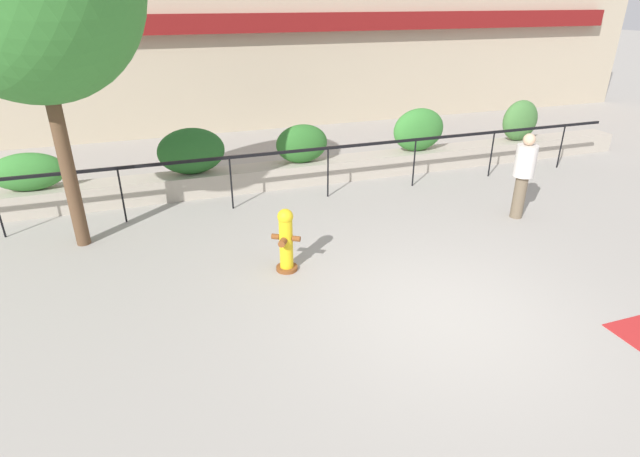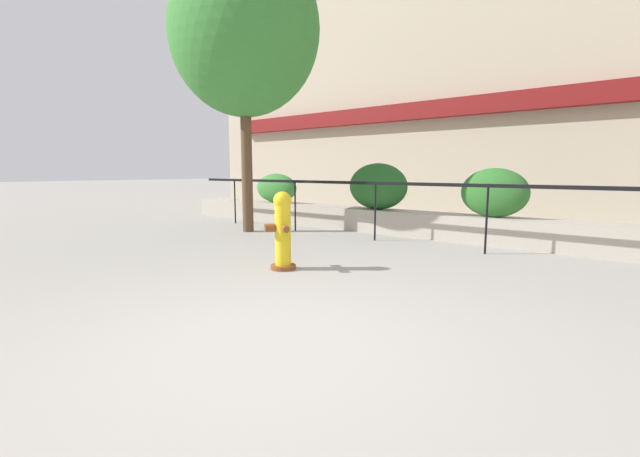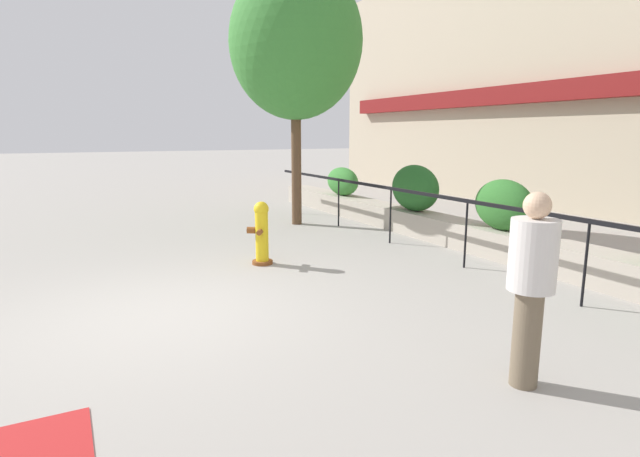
% 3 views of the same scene
% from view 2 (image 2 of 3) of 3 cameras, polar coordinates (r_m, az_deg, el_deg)
% --- Properties ---
extents(ground_plane, '(120.00, 120.00, 0.00)m').
position_cam_2_polar(ground_plane, '(3.47, -7.50, -15.42)').
color(ground_plane, '#9E9991').
extents(building_facade, '(30.00, 1.36, 8.00)m').
position_cam_2_polar(building_facade, '(14.56, 31.50, 17.01)').
color(building_facade, tan).
rests_on(building_facade, ground).
extents(planter_wall_low, '(18.00, 0.70, 0.50)m').
position_cam_2_polar(planter_wall_low, '(8.55, 23.61, -0.39)').
color(planter_wall_low, '#ADA393').
rests_on(planter_wall_low, ground).
extents(fence_railing_segment, '(15.00, 0.05, 1.15)m').
position_cam_2_polar(fence_railing_segment, '(7.44, 21.49, 4.55)').
color(fence_railing_segment, black).
rests_on(fence_railing_segment, ground).
extents(hedge_bush_0, '(1.41, 0.58, 0.78)m').
position_cam_2_polar(hedge_bush_0, '(11.71, -5.87, 5.38)').
color(hedge_bush_0, '#387F33').
rests_on(hedge_bush_0, planter_wall_low).
extents(hedge_bush_1, '(1.46, 0.65, 1.03)m').
position_cam_2_polar(hedge_bush_1, '(9.65, 7.68, 5.59)').
color(hedge_bush_1, '#235B23').
rests_on(hedge_bush_1, planter_wall_low).
extents(hedge_bush_2, '(1.24, 0.60, 0.91)m').
position_cam_2_polar(hedge_bush_2, '(8.56, 22.21, 4.44)').
color(hedge_bush_2, '#2D6B28').
rests_on(hedge_bush_2, planter_wall_low).
extents(fire_hydrant, '(0.49, 0.49, 1.08)m').
position_cam_2_polar(fire_hydrant, '(5.90, -5.03, -0.18)').
color(fire_hydrant, brown).
rests_on(fire_hydrant, ground).
extents(street_tree, '(3.37, 3.03, 6.06)m').
position_cam_2_polar(street_tree, '(10.11, -10.12, 24.37)').
color(street_tree, brown).
rests_on(street_tree, ground).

